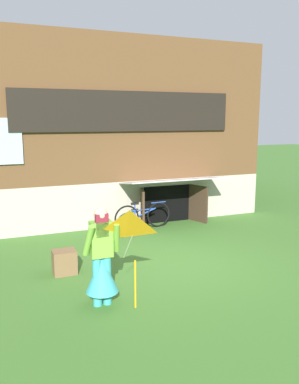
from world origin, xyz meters
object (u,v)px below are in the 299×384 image
at_px(person, 102,265).
at_px(bicycle_blue, 143,216).
at_px(kite, 130,234).
at_px(wooden_crate, 64,262).

xyz_separation_m(person, bicycle_blue, (2.19, 3.89, -0.31)).
distance_m(kite, wooden_crate, 2.33).
bearing_deg(kite, person, 124.66).
xyz_separation_m(kite, bicycle_blue, (1.88, 4.35, -0.90)).
bearing_deg(bicycle_blue, kite, -117.44).
distance_m(bicycle_blue, wooden_crate, 3.45).
height_order(kite, wooden_crate, kite).
bearing_deg(person, wooden_crate, 114.62).
height_order(person, wooden_crate, person).
height_order(bicycle_blue, wooden_crate, bicycle_blue).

